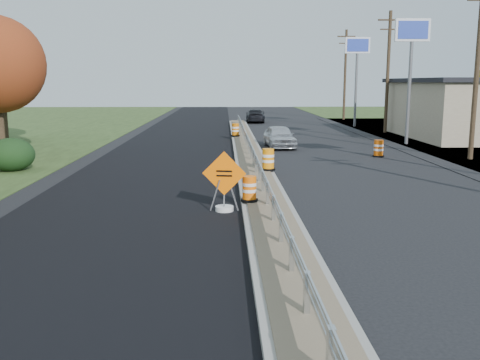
{
  "coord_description": "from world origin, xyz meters",
  "views": [
    {
      "loc": [
        -1.35,
        -18.26,
        3.98
      ],
      "look_at": [
        -0.88,
        -2.58,
        1.1
      ],
      "focal_mm": 40.0,
      "sensor_mm": 36.0,
      "label": 1
    }
  ],
  "objects_px": {
    "barrel_shoulder_near": "(378,149)",
    "barrel_median_near": "(249,189)",
    "car_dark_far": "(255,116)",
    "barrel_median_mid": "(268,160)",
    "car_silver": "(280,136)",
    "caution_sign": "(224,196)",
    "barrel_median_far": "(235,130)"
  },
  "relations": [
    {
      "from": "caution_sign",
      "to": "barrel_median_mid",
      "type": "bearing_deg",
      "value": 82.09
    },
    {
      "from": "car_silver",
      "to": "barrel_shoulder_near",
      "type": "bearing_deg",
      "value": -45.68
    },
    {
      "from": "caution_sign",
      "to": "barrel_median_far",
      "type": "relative_size",
      "value": 2.1
    },
    {
      "from": "barrel_median_near",
      "to": "car_silver",
      "type": "xyz_separation_m",
      "value": [
        2.62,
        16.1,
        0.07
      ]
    },
    {
      "from": "barrel_shoulder_near",
      "to": "barrel_median_near",
      "type": "bearing_deg",
      "value": -122.66
    },
    {
      "from": "barrel_median_near",
      "to": "barrel_median_far",
      "type": "xyz_separation_m",
      "value": [
        0.0,
        20.91,
        0.04
      ]
    },
    {
      "from": "barrel_median_mid",
      "to": "barrel_median_far",
      "type": "distance_m",
      "value": 14.84
    },
    {
      "from": "barrel_shoulder_near",
      "to": "barrel_median_mid",
      "type": "bearing_deg",
      "value": -138.7
    },
    {
      "from": "caution_sign",
      "to": "barrel_median_near",
      "type": "distance_m",
      "value": 0.91
    },
    {
      "from": "car_silver",
      "to": "barrel_median_far",
      "type": "bearing_deg",
      "value": 114.19
    },
    {
      "from": "barrel_median_far",
      "to": "car_dark_far",
      "type": "bearing_deg",
      "value": 81.8
    },
    {
      "from": "caution_sign",
      "to": "barrel_median_far",
      "type": "height_order",
      "value": "caution_sign"
    },
    {
      "from": "barrel_median_near",
      "to": "barrel_median_mid",
      "type": "distance_m",
      "value": 6.21
    },
    {
      "from": "barrel_median_far",
      "to": "car_silver",
      "type": "xyz_separation_m",
      "value": [
        2.62,
        -4.81,
        0.03
      ]
    },
    {
      "from": "barrel_median_near",
      "to": "barrel_median_far",
      "type": "bearing_deg",
      "value": 90.0
    },
    {
      "from": "barrel_median_near",
      "to": "car_silver",
      "type": "distance_m",
      "value": 16.31
    },
    {
      "from": "caution_sign",
      "to": "barrel_median_near",
      "type": "relative_size",
      "value": 2.34
    },
    {
      "from": "barrel_median_mid",
      "to": "barrel_shoulder_near",
      "type": "distance_m",
      "value": 8.59
    },
    {
      "from": "car_silver",
      "to": "barrel_median_near",
      "type": "bearing_deg",
      "value": -103.69
    },
    {
      "from": "barrel_median_near",
      "to": "car_dark_far",
      "type": "distance_m",
      "value": 37.28
    },
    {
      "from": "barrel_shoulder_near",
      "to": "car_silver",
      "type": "xyz_separation_m",
      "value": [
        -4.93,
        4.32,
        0.25
      ]
    },
    {
      "from": "car_silver",
      "to": "car_dark_far",
      "type": "relative_size",
      "value": 0.89
    },
    {
      "from": "barrel_shoulder_near",
      "to": "car_dark_far",
      "type": "relative_size",
      "value": 0.2
    },
    {
      "from": "barrel_median_near",
      "to": "car_dark_far",
      "type": "relative_size",
      "value": 0.18
    },
    {
      "from": "barrel_median_mid",
      "to": "car_silver",
      "type": "relative_size",
      "value": 0.23
    },
    {
      "from": "barrel_median_mid",
      "to": "barrel_shoulder_near",
      "type": "height_order",
      "value": "barrel_median_mid"
    },
    {
      "from": "car_silver",
      "to": "car_dark_far",
      "type": "bearing_deg",
      "value": 86.32
    },
    {
      "from": "barrel_shoulder_near",
      "to": "car_silver",
      "type": "distance_m",
      "value": 6.56
    },
    {
      "from": "caution_sign",
      "to": "barrel_median_far",
      "type": "xyz_separation_m",
      "value": [
        0.8,
        21.32,
        0.18
      ]
    },
    {
      "from": "barrel_median_near",
      "to": "barrel_median_far",
      "type": "relative_size",
      "value": 0.9
    },
    {
      "from": "barrel_median_mid",
      "to": "car_dark_far",
      "type": "distance_m",
      "value": 31.12
    },
    {
      "from": "barrel_median_far",
      "to": "barrel_shoulder_near",
      "type": "height_order",
      "value": "barrel_median_far"
    }
  ]
}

